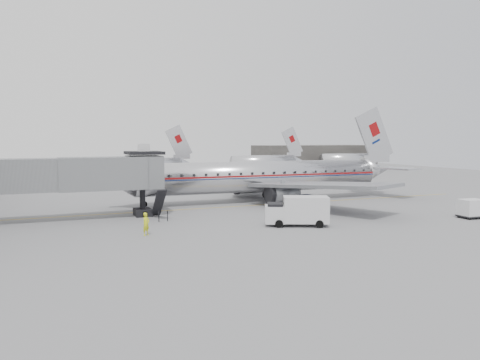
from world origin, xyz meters
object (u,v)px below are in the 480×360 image
(baggage_cart_navy, at_px, (304,203))
(airliner, at_px, (266,176))
(baggage_cart_white, at_px, (472,208))
(ramp_worker, at_px, (146,224))
(service_van, at_px, (298,210))

(baggage_cart_navy, bearing_deg, airliner, 84.37)
(baggage_cart_white, relative_size, ramp_worker, 1.33)
(airliner, distance_m, service_van, 16.68)
(service_van, bearing_deg, baggage_cart_navy, 80.61)
(service_van, distance_m, ramp_worker, 13.06)
(service_van, distance_m, baggage_cart_navy, 8.53)
(baggage_cart_navy, height_order, baggage_cart_white, baggage_cart_white)
(baggage_cart_navy, height_order, ramp_worker, ramp_worker)
(airliner, height_order, ramp_worker, airliner)
(service_van, distance_m, baggage_cart_white, 17.62)
(baggage_cart_navy, distance_m, ramp_worker, 18.78)
(service_van, relative_size, baggage_cart_navy, 2.52)
(baggage_cart_navy, xyz_separation_m, baggage_cart_white, (12.63, -10.00, 0.06))
(service_van, relative_size, ramp_worker, 3.22)
(ramp_worker, bearing_deg, airliner, 3.94)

